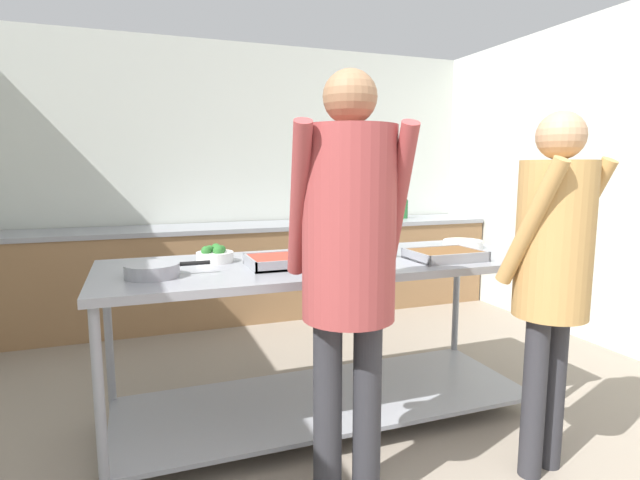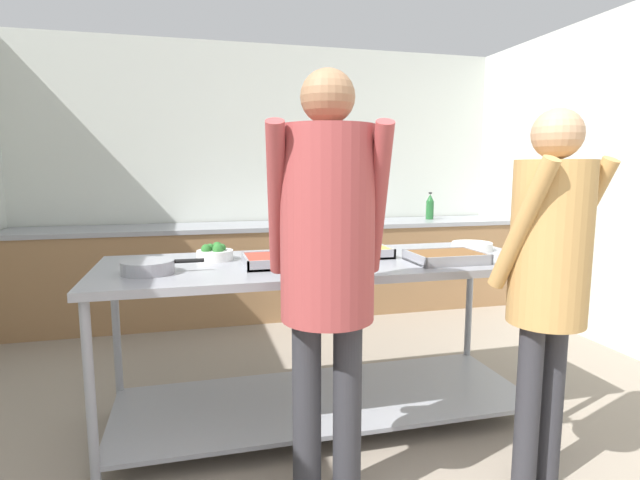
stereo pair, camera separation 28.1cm
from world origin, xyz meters
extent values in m
cube|color=silver|center=(0.00, 4.36, 1.32)|extent=(4.97, 0.06, 2.65)
cube|color=olive|center=(0.00, 3.99, 0.43)|extent=(4.81, 0.62, 0.86)
cube|color=gray|center=(0.00, 3.99, 0.88)|extent=(4.81, 0.65, 0.04)
cube|color=black|center=(-0.93, 3.99, 0.88)|extent=(0.55, 0.40, 0.02)
cube|color=gray|center=(-0.09, 1.83, 0.91)|extent=(2.39, 0.90, 0.04)
cube|color=gray|center=(-0.09, 1.83, 0.12)|extent=(2.31, 0.82, 0.02)
cylinder|color=gray|center=(-1.23, 1.43, 0.44)|extent=(0.04, 0.04, 0.89)
cylinder|color=gray|center=(1.06, 1.43, 0.44)|extent=(0.04, 0.04, 0.89)
cylinder|color=gray|center=(-1.23, 2.23, 0.44)|extent=(0.04, 0.04, 0.89)
cylinder|color=gray|center=(1.06, 2.23, 0.44)|extent=(0.04, 0.04, 0.89)
cylinder|color=gray|center=(-1.00, 1.71, 0.96)|extent=(0.25, 0.25, 0.06)
cylinder|color=beige|center=(-1.00, 1.71, 0.98)|extent=(0.22, 0.22, 0.01)
cylinder|color=black|center=(-0.80, 1.71, 0.98)|extent=(0.14, 0.02, 0.02)
cylinder|color=silver|center=(-0.67, 2.00, 0.95)|extent=(0.20, 0.20, 0.05)
sphere|color=#2D702D|center=(-0.63, 2.01, 0.99)|extent=(0.05, 0.05, 0.05)
sphere|color=#2D702D|center=(-0.65, 2.05, 0.99)|extent=(0.06, 0.06, 0.06)
sphere|color=#2D702D|center=(-0.69, 2.02, 0.99)|extent=(0.05, 0.05, 0.05)
sphere|color=#2D702D|center=(-0.72, 1.98, 0.99)|extent=(0.05, 0.05, 0.05)
sphere|color=#2D702D|center=(-0.65, 1.96, 0.99)|extent=(0.06, 0.06, 0.06)
cube|color=gray|center=(-0.32, 1.76, 0.93)|extent=(0.43, 0.29, 0.01)
cube|color=#B23D2D|center=(-0.32, 1.76, 0.96)|extent=(0.40, 0.27, 0.04)
cube|color=gray|center=(-0.32, 1.62, 0.95)|extent=(0.43, 0.01, 0.05)
cube|color=gray|center=(-0.32, 1.90, 0.95)|extent=(0.43, 0.01, 0.05)
cube|color=gray|center=(-0.53, 1.76, 0.95)|extent=(0.01, 0.29, 0.05)
cube|color=gray|center=(-0.11, 1.76, 0.95)|extent=(0.01, 0.29, 0.05)
cube|color=gray|center=(0.12, 1.94, 0.93)|extent=(0.38, 0.32, 0.01)
cube|color=gold|center=(0.12, 1.94, 0.96)|extent=(0.36, 0.30, 0.04)
cube|color=gray|center=(0.12, 1.78, 0.95)|extent=(0.38, 0.01, 0.05)
cube|color=gray|center=(0.12, 2.09, 0.95)|extent=(0.38, 0.01, 0.05)
cube|color=gray|center=(-0.07, 1.94, 0.95)|extent=(0.01, 0.32, 0.05)
cube|color=gray|center=(0.30, 1.94, 0.95)|extent=(0.01, 0.32, 0.05)
cube|color=gray|center=(0.54, 1.63, 0.93)|extent=(0.39, 0.29, 0.01)
cube|color=brown|center=(0.54, 1.63, 0.96)|extent=(0.36, 0.27, 0.04)
cube|color=gray|center=(0.54, 1.49, 0.95)|extent=(0.39, 0.01, 0.05)
cube|color=gray|center=(0.54, 1.77, 0.95)|extent=(0.39, 0.01, 0.05)
cube|color=gray|center=(0.35, 1.63, 0.95)|extent=(0.01, 0.29, 0.05)
cube|color=gray|center=(0.72, 1.63, 0.95)|extent=(0.01, 0.29, 0.05)
cylinder|color=white|center=(0.89, 1.95, 0.93)|extent=(0.25, 0.25, 0.01)
cylinder|color=white|center=(0.89, 1.95, 0.94)|extent=(0.25, 0.25, 0.01)
cylinder|color=white|center=(0.89, 1.95, 0.96)|extent=(0.25, 0.25, 0.01)
cylinder|color=white|center=(0.89, 1.95, 0.97)|extent=(0.24, 0.24, 0.01)
cylinder|color=#2D2D33|center=(-0.35, 1.12, 0.41)|extent=(0.12, 0.12, 0.83)
cylinder|color=#2D2D33|center=(-0.19, 1.09, 0.41)|extent=(0.12, 0.12, 0.83)
cylinder|color=#993D3D|center=(-0.46, 1.15, 1.30)|extent=(0.13, 0.34, 0.62)
cylinder|color=#993D3D|center=(-0.08, 1.07, 1.30)|extent=(0.13, 0.34, 0.62)
cylinder|color=#993D3D|center=(-0.27, 1.11, 1.21)|extent=(0.37, 0.37, 0.76)
sphere|color=#8C6647|center=(-0.27, 1.11, 1.70)|extent=(0.21, 0.21, 0.21)
cylinder|color=#2D2D33|center=(0.62, 1.01, 0.38)|extent=(0.10, 0.10, 0.76)
cylinder|color=#2D2D33|center=(0.76, 1.04, 0.38)|extent=(0.10, 0.10, 0.76)
cylinder|color=tan|center=(0.52, 0.99, 1.19)|extent=(0.13, 0.32, 0.57)
cylinder|color=tan|center=(0.86, 1.06, 1.19)|extent=(0.13, 0.32, 0.57)
cylinder|color=tan|center=(0.69, 1.02, 1.11)|extent=(0.33, 0.33, 0.70)
sphere|color=tan|center=(0.69, 1.02, 1.57)|extent=(0.21, 0.21, 0.21)
cylinder|color=#23602D|center=(1.65, 4.03, 0.99)|extent=(0.08, 0.08, 0.19)
cone|color=#23602D|center=(1.65, 4.03, 1.13)|extent=(0.07, 0.07, 0.08)
cylinder|color=black|center=(1.65, 4.03, 1.17)|extent=(0.03, 0.03, 0.02)
camera|label=1|loc=(-1.05, -0.68, 1.43)|focal=28.00mm
camera|label=2|loc=(-0.78, -0.77, 1.43)|focal=28.00mm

